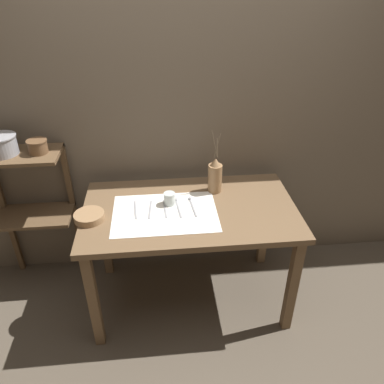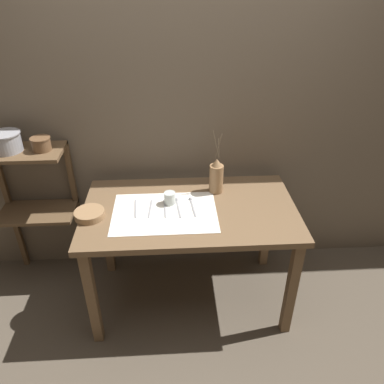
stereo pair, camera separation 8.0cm
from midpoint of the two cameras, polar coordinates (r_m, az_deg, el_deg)
name	(u,v)px [view 1 (the left image)]	position (r m, az deg, el deg)	size (l,w,h in m)	color
ground_plane	(190,296)	(2.93, -1.10, -15.53)	(12.00, 12.00, 0.00)	brown
stone_wall_back	(183,121)	(2.67, -2.28, 10.79)	(7.00, 0.06, 2.40)	brown
wooden_table	(190,221)	(2.47, -1.26, -4.40)	(1.37, 0.79, 0.80)	brown
wooden_shelf_unit	(30,194)	(2.87, -24.16, -0.30)	(0.53, 0.31, 1.09)	brown
linen_cloth	(165,213)	(2.37, -5.12, -3.24)	(0.66, 0.46, 0.00)	white
pitcher_with_flowers	(215,176)	(2.53, 2.61, 2.41)	(0.09, 0.09, 0.46)	olive
wooden_bowl	(89,216)	(2.39, -16.32, -3.61)	(0.19, 0.19, 0.04)	#8E6B47
glass_tumbler_near	(169,199)	(2.43, -4.40, -1.03)	(0.07, 0.07, 0.08)	#B7C1BC
fork_outer	(135,210)	(2.41, -9.55, -2.71)	(0.03, 0.21, 0.00)	#939399
fork_inner	(150,209)	(2.40, -7.33, -2.67)	(0.03, 0.21, 0.00)	#939399
knife_center	(165,209)	(2.40, -5.10, -2.60)	(0.02, 0.21, 0.00)	#939399
spoon_inner	(177,203)	(2.44, -3.23, -1.77)	(0.04, 0.22, 0.02)	#939399
spoon_outer	(191,203)	(2.45, -1.07, -1.62)	(0.04, 0.22, 0.02)	#939399
metal_pot_large	(1,145)	(2.70, -27.83, 6.40)	(0.20, 0.20, 0.13)	#939399
metal_pot_small	(38,146)	(2.63, -23.29, 6.45)	(0.13, 0.13, 0.09)	brown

